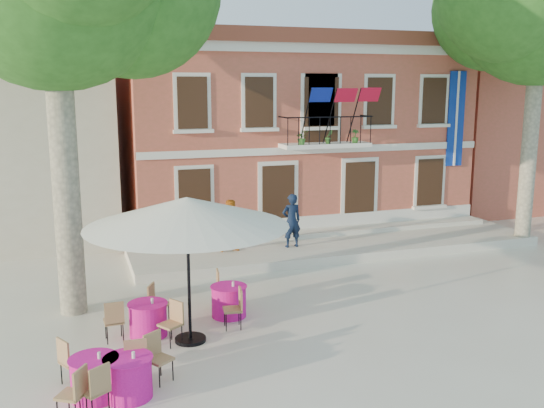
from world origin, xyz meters
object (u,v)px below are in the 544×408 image
Objects in this scene: pedestrian_navy at (292,221)px; cafe_table_1 at (148,317)px; cafe_table_2 at (94,376)px; cafe_table_3 at (229,300)px; plane_tree_east at (541,0)px; cafe_table_0 at (128,376)px; patio_umbrella at (187,212)px; pedestrian_orange at (232,226)px.

pedestrian_navy is 0.95× the size of cafe_table_1.
cafe_table_1 is 1.00× the size of cafe_table_2.
pedestrian_navy is 0.91× the size of cafe_table_3.
cafe_table_2 is (-14.91, -6.43, -7.92)m from plane_tree_east.
cafe_table_0 is 0.97× the size of cafe_table_2.
patio_umbrella is (-12.80, -4.51, -5.43)m from plane_tree_east.
patio_umbrella reaches higher than cafe_table_3.
cafe_table_3 is at bearing 15.55° from cafe_table_1.
pedestrian_navy reaches higher than cafe_table_2.
pedestrian_orange is (-2.00, 0.08, -0.05)m from pedestrian_navy.
pedestrian_navy is (4.50, 5.75, -1.72)m from patio_umbrella.
cafe_table_1 is (-0.84, 0.60, -2.49)m from patio_umbrella.
plane_tree_east is at bearing 168.85° from pedestrian_navy.
patio_umbrella is at bearing 53.94° from cafe_table_0.
pedestrian_orange is 4.90m from cafe_table_3.
pedestrian_navy reaches higher than cafe_table_3.
cafe_table_0 is (-1.52, -2.09, -2.50)m from patio_umbrella.
patio_umbrella is 2.33× the size of cafe_table_2.
cafe_table_1 is at bearing -128.52° from pedestrian_orange.
cafe_table_1 and cafe_table_2 have the same top height.
cafe_table_1 is 0.95× the size of cafe_table_3.
cafe_table_1 is (-3.34, -5.23, -0.72)m from pedestrian_orange.
cafe_table_0 is 2.77m from cafe_table_1.
cafe_table_1 is at bearing 75.75° from cafe_table_0.
cafe_table_3 is (3.29, 3.08, -0.01)m from cafe_table_2.
plane_tree_east is at bearing -13.20° from pedestrian_orange.
cafe_table_2 is (-6.61, -7.66, -0.76)m from pedestrian_navy.
patio_umbrella reaches higher than cafe_table_1.
cafe_table_2 is (-4.61, -7.74, -0.72)m from pedestrian_orange.
pedestrian_navy is 1.06× the size of pedestrian_orange.
cafe_table_3 is (2.02, 0.56, -0.01)m from cafe_table_1.
patio_umbrella is 3.78m from cafe_table_2.
patio_umbrella reaches higher than pedestrian_navy.
cafe_table_1 is at bearing 41.24° from pedestrian_navy.
cafe_table_0 is at bearing -155.25° from plane_tree_east.
plane_tree_east is 12.64m from pedestrian_orange.
patio_umbrella reaches higher than cafe_table_2.
cafe_table_0 is (-14.32, -6.60, -7.93)m from plane_tree_east.
patio_umbrella is at bearing 42.34° from cafe_table_2.
pedestrian_navy is at bearing -8.22° from pedestrian_orange.
pedestrian_orange is at bearing 74.20° from cafe_table_3.
pedestrian_orange reaches higher than cafe_table_1.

